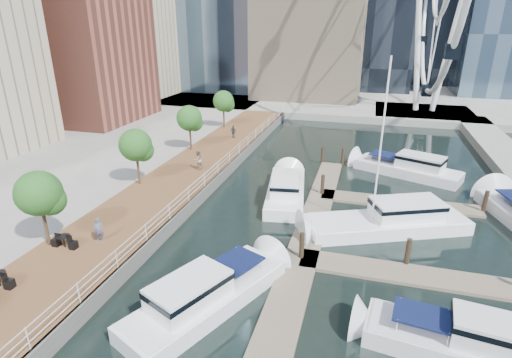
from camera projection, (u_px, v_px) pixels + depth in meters
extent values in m
plane|color=black|center=(202.00, 346.00, 17.51)|extent=(520.00, 520.00, 0.00)
cube|color=brown|center=(173.00, 188.00, 33.07)|extent=(6.00, 60.00, 1.00)
cube|color=#595954|center=(206.00, 192.00, 32.31)|extent=(0.25, 60.00, 1.00)
cube|color=gray|center=(349.00, 74.00, 108.77)|extent=(200.00, 114.00, 1.00)
cube|color=gray|center=(423.00, 114.00, 60.38)|extent=(14.00, 12.00, 1.00)
cube|color=#6D6051|center=(306.00, 242.00, 25.68)|extent=(2.00, 32.00, 0.20)
cube|color=#6D6051|center=(407.00, 274.00, 22.35)|extent=(12.00, 2.00, 0.20)
cube|color=#6D6051|center=(399.00, 203.00, 31.32)|extent=(12.00, 2.00, 0.20)
cube|color=brown|center=(87.00, 42.00, 51.65)|extent=(12.00, 14.00, 20.00)
cube|color=#BCAD8E|center=(115.00, 12.00, 66.08)|extent=(14.00, 16.00, 28.00)
cylinder|color=white|center=(419.00, 18.00, 56.12)|extent=(0.80, 0.80, 26.00)
cylinder|color=white|center=(457.00, 18.00, 54.84)|extent=(0.80, 0.80, 26.00)
cylinder|color=#3F2B1C|center=(46.00, 226.00, 23.21)|extent=(0.20, 0.20, 2.40)
sphere|color=#265B1E|center=(39.00, 193.00, 22.45)|extent=(2.60, 2.60, 2.60)
cylinder|color=#3F2B1C|center=(138.00, 170.00, 32.17)|extent=(0.20, 0.20, 2.40)
sphere|color=#265B1E|center=(135.00, 145.00, 31.41)|extent=(2.60, 2.60, 2.60)
cylinder|color=#3F2B1C|center=(190.00, 138.00, 41.14)|extent=(0.20, 0.20, 2.40)
sphere|color=#265B1E|center=(189.00, 118.00, 40.37)|extent=(2.60, 2.60, 2.60)
cylinder|color=#3F2B1C|center=(224.00, 118.00, 50.10)|extent=(0.20, 0.20, 2.40)
sphere|color=#265B1E|center=(223.00, 101.00, 49.34)|extent=(2.60, 2.60, 2.60)
imported|color=#4F5069|center=(99.00, 230.00, 23.67)|extent=(0.67, 0.61, 1.55)
imported|color=gray|center=(198.00, 160.00, 35.52)|extent=(1.03, 1.10, 1.80)
imported|color=#32363E|center=(233.00, 132.00, 45.52)|extent=(0.94, 0.65, 1.48)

